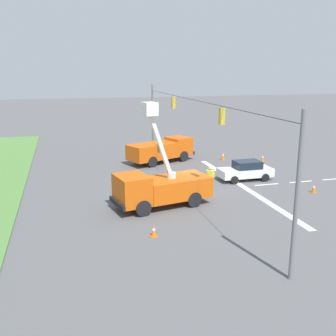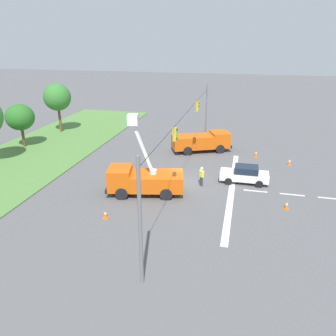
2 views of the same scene
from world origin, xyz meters
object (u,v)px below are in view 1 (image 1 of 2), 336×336
traffic_cone_mid_right (154,231)px  road_worker (210,176)px  sedan_white (246,170)px  traffic_cone_foreground_left (262,158)px  utility_truck_bucket_lift (160,186)px  traffic_cone_mid_left (223,156)px  traffic_cone_foreground_right (314,188)px  utility_truck_support_near (162,150)px

traffic_cone_mid_right → road_worker: bearing=-39.6°
sedan_white → traffic_cone_mid_right: 13.14m
sedan_white → traffic_cone_foreground_left: (5.43, -4.42, -0.38)m
utility_truck_bucket_lift → sedan_white: (4.34, -8.19, -0.58)m
sedan_white → traffic_cone_foreground_left: 7.01m
traffic_cone_foreground_left → traffic_cone_mid_right: size_ratio=1.18×
sedan_white → traffic_cone_mid_left: 7.41m
traffic_cone_foreground_left → traffic_cone_foreground_right: traffic_cone_foreground_left is taller
traffic_cone_foreground_left → traffic_cone_mid_left: traffic_cone_foreground_left is taller
traffic_cone_foreground_left → traffic_cone_foreground_right: size_ratio=1.12×
sedan_white → traffic_cone_foreground_right: (-4.39, -3.26, -0.43)m
sedan_white → utility_truck_bucket_lift: bearing=117.9°
traffic_cone_foreground_right → road_worker: bearing=68.6°
traffic_cone_foreground_left → traffic_cone_foreground_right: (-9.82, 1.16, -0.05)m
utility_truck_support_near → sedan_white: (-7.83, -5.00, -0.43)m
sedan_white → road_worker: (-1.67, 3.68, 0.21)m
traffic_cone_foreground_right → sedan_white: bearing=36.6°
utility_truck_support_near → traffic_cone_mid_left: bearing=-94.8°
road_worker → traffic_cone_foreground_right: 7.48m
road_worker → traffic_cone_mid_right: bearing=140.4°
traffic_cone_foreground_right → traffic_cone_foreground_left: bearing=-6.8°
traffic_cone_foreground_right → traffic_cone_mid_left: traffic_cone_mid_left is taller
road_worker → utility_truck_support_near: bearing=7.9°
traffic_cone_foreground_left → traffic_cone_mid_right: traffic_cone_foreground_left is taller
utility_truck_support_near → traffic_cone_foreground_right: 14.78m
utility_truck_support_near → traffic_cone_foreground_left: (-2.41, -9.42, -0.81)m
traffic_cone_foreground_left → traffic_cone_mid_right: 20.09m
traffic_cone_mid_left → traffic_cone_mid_right: 19.46m
utility_truck_bucket_lift → sedan_white: size_ratio=1.56×
sedan_white → traffic_cone_foreground_right: bearing=-143.4°
road_worker → traffic_cone_foreground_left: 10.79m
road_worker → traffic_cone_foreground_left: bearing=-48.8°
utility_truck_bucket_lift → utility_truck_support_near: 12.59m
sedan_white → road_worker: size_ratio=2.44×
utility_truck_support_near → traffic_cone_foreground_right: (-12.22, -8.26, -0.86)m
traffic_cone_mid_left → traffic_cone_mid_right: (-16.21, 10.77, -0.06)m
traffic_cone_foreground_left → traffic_cone_mid_left: size_ratio=1.02×
traffic_cone_mid_right → utility_truck_support_near: bearing=-15.6°
utility_truck_bucket_lift → traffic_cone_foreground_left: 15.99m
road_worker → traffic_cone_mid_right: (-7.23, 5.98, -0.66)m
utility_truck_support_near → traffic_cone_foreground_right: bearing=-145.9°
road_worker → sedan_white: bearing=-65.7°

